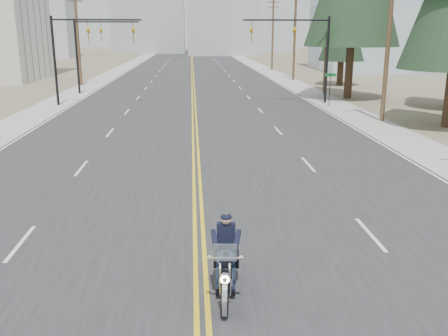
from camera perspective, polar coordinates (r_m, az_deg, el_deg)
ground_plane at (r=10.87m, az=-2.50°, el=-16.54°), size 400.00×400.00×0.00m
road at (r=79.45m, az=-3.62°, el=11.06°), size 20.00×200.00×0.01m
sidewalk_left at (r=80.26m, az=-12.01°, el=10.81°), size 3.00×200.00×0.01m
sidewalk_right at (r=80.30m, az=4.77°, el=11.08°), size 3.00×200.00×0.01m
traffic_mast_left at (r=42.19m, az=-16.22°, el=13.57°), size 7.10×0.26×7.00m
traffic_mast_right at (r=42.25m, az=9.07°, el=13.97°), size 7.10×0.26×7.00m
traffic_mast_far at (r=50.10m, az=-14.64°, el=13.77°), size 6.10×0.26×7.00m
street_sign at (r=40.93m, az=12.02°, el=9.40°), size 0.90×0.06×2.62m
utility_pole_b at (r=34.63m, az=18.38°, el=14.91°), size 2.20×0.30×11.50m
utility_pole_c at (r=48.91m, az=11.71°, el=14.93°), size 2.20×0.30×11.00m
utility_pole_d at (r=63.52m, az=8.10°, el=15.31°), size 2.20×0.30×11.50m
utility_pole_e at (r=80.25m, az=5.59°, el=15.16°), size 2.20×0.30×11.00m
utility_pole_left at (r=58.57m, az=-16.38°, el=14.39°), size 2.20×0.30×10.50m
glass_building at (r=85.62m, az=19.29°, el=17.28°), size 24.00×16.00×20.00m
haze_bldg_a at (r=129.15m, az=-20.20°, el=16.67°), size 14.00×12.00×22.00m
haze_bldg_b at (r=134.50m, az=-0.20°, el=15.76°), size 18.00×14.00×14.00m
haze_bldg_c at (r=125.86m, az=15.57°, el=16.18°), size 16.00×12.00×18.00m
haze_bldg_d at (r=149.89m, az=-8.61°, el=17.84°), size 20.00×15.00×26.00m
haze_bldg_e at (r=161.22m, az=5.50°, el=15.25°), size 14.00×14.00×12.00m
haze_bldg_f at (r=147.92m, az=-24.21°, el=14.82°), size 12.00×12.00×16.00m
motorcyclist at (r=11.22m, az=0.21°, el=-10.18°), size 1.20×2.40×1.82m
conifer_far at (r=58.24m, az=13.52°, el=16.79°), size 5.03×5.03×13.47m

